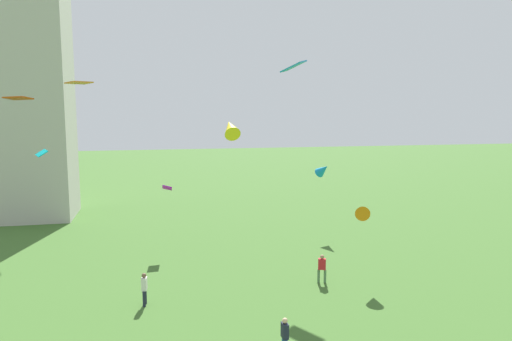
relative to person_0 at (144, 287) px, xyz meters
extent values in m
cylinder|color=#1E2333|center=(-0.03, -0.20, -0.59)|extent=(0.16, 0.16, 0.86)
cylinder|color=#1E2333|center=(0.03, 0.20, -0.59)|extent=(0.16, 0.16, 0.86)
cube|color=silver|center=(0.00, 0.00, 0.19)|extent=(0.33, 0.50, 0.68)
sphere|color=brown|center=(0.00, 0.00, 0.65)|extent=(0.25, 0.25, 0.25)
cylinder|color=#51754C|center=(10.75, 1.08, -0.59)|extent=(0.16, 0.16, 0.85)
cylinder|color=#51754C|center=(10.39, 1.23, -0.59)|extent=(0.16, 0.16, 0.85)
cube|color=red|center=(10.57, 1.15, 0.17)|extent=(0.53, 0.42, 0.67)
sphere|color=#A37556|center=(10.57, 1.15, 0.62)|extent=(0.25, 0.25, 0.25)
cube|color=#1E2333|center=(5.98, -6.79, 0.13)|extent=(0.26, 0.45, 0.65)
sphere|color=#D8AD84|center=(5.98, -6.79, 0.58)|extent=(0.24, 0.24, 0.24)
cone|color=orange|center=(13.43, 1.86, 3.21)|extent=(1.37, 1.63, 1.04)
cone|color=yellow|center=(5.14, 2.20, 8.47)|extent=(1.02, 1.65, 1.48)
cone|color=#1384C1|center=(14.89, 12.88, 4.43)|extent=(1.39, 1.73, 1.41)
cube|color=#B54106|center=(-5.58, -0.54, 10.08)|extent=(1.38, 1.22, 0.18)
cube|color=#AE09CE|center=(1.61, 10.53, 3.69)|extent=(0.73, 1.07, 0.61)
cube|color=#0AB1BA|center=(-7.88, 14.29, 6.17)|extent=(1.19, 1.40, 0.59)
cube|color=orange|center=(-2.91, 0.31, 10.89)|extent=(1.40, 1.40, 0.13)
cube|color=#2290CB|center=(10.65, 7.90, 12.62)|extent=(1.98, 2.08, 0.93)
camera|label=1|loc=(0.69, -25.36, 9.53)|focal=33.28mm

